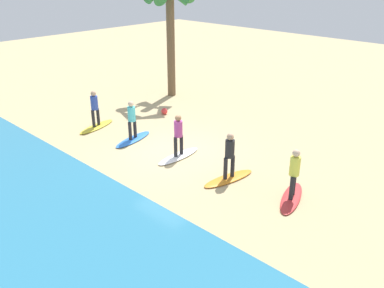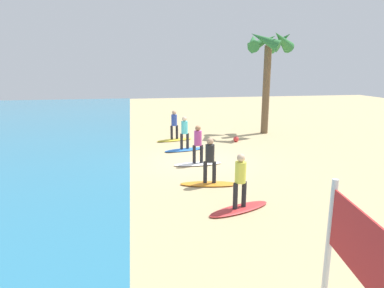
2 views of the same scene
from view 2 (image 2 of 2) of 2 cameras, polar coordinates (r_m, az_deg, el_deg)
name	(u,v)px [view 2 (image 2 of 2)]	position (r m, az deg, el deg)	size (l,w,h in m)	color
ground_plane	(198,162)	(14.93, 1.09, -3.03)	(60.00, 60.00, 0.00)	tan
surfboard_red	(239,209)	(10.18, 8.03, -10.86)	(2.10, 0.56, 0.09)	red
surfer_red	(240,177)	(9.82, 8.22, -5.56)	(0.32, 0.44, 1.64)	#232328
surfboard_orange	(210,184)	(12.09, 3.00, -6.78)	(2.10, 0.56, 0.09)	orange
surfer_orange	(210,157)	(11.79, 3.06, -2.24)	(0.32, 0.45, 1.64)	#232328
surfboard_white	(198,164)	(14.46, 0.99, -3.39)	(2.10, 0.56, 0.09)	white
surfer_white	(198,141)	(14.21, 1.01, 0.44)	(0.32, 0.46, 1.64)	#232328
surfboard_blue	(185,150)	(16.87, -1.26, -0.96)	(2.10, 0.56, 0.09)	blue
surfer_blue	(185,130)	(16.66, -1.28, 2.34)	(0.32, 0.45, 1.64)	#232328
surfboard_yellow	(174,140)	(19.12, -3.01, 0.71)	(2.10, 0.56, 0.09)	yellow
surfer_yellow	(174,123)	(18.93, -3.05, 3.64)	(0.32, 0.45, 1.64)	#232328
palm_tree	(268,51)	(21.36, 12.82, 15.23)	(2.88, 3.03, 6.30)	brown
beach_ball	(236,139)	(18.95, 7.51, 0.84)	(0.31, 0.31, 0.31)	#E53838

